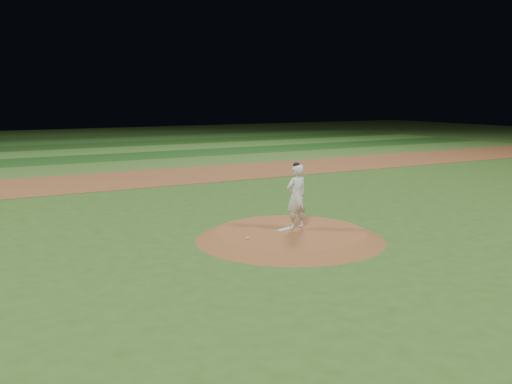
% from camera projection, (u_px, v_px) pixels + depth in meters
% --- Properties ---
extents(ground, '(120.00, 120.00, 0.00)m').
position_uv_depth(ground, '(290.00, 239.00, 16.57)').
color(ground, '#2F591C').
rests_on(ground, ground).
extents(infield_dirt_band, '(70.00, 6.00, 0.02)m').
position_uv_depth(infield_dirt_band, '(138.00, 179.00, 28.57)').
color(infield_dirt_band, brown).
rests_on(infield_dirt_band, ground).
extents(outfield_stripe_0, '(70.00, 5.00, 0.02)m').
position_uv_depth(outfield_stripe_0, '(108.00, 167.00, 33.29)').
color(outfield_stripe_0, '#3D6A26').
rests_on(outfield_stripe_0, ground).
extents(outfield_stripe_1, '(70.00, 5.00, 0.02)m').
position_uv_depth(outfield_stripe_1, '(88.00, 159.00, 37.57)').
color(outfield_stripe_1, '#1C4D18').
rests_on(outfield_stripe_1, ground).
extents(outfield_stripe_2, '(70.00, 5.00, 0.02)m').
position_uv_depth(outfield_stripe_2, '(71.00, 152.00, 41.86)').
color(outfield_stripe_2, '#40792C').
rests_on(outfield_stripe_2, ground).
extents(outfield_stripe_3, '(70.00, 5.00, 0.02)m').
position_uv_depth(outfield_stripe_3, '(58.00, 147.00, 46.14)').
color(outfield_stripe_3, '#1F4B18').
rests_on(outfield_stripe_3, ground).
extents(outfield_stripe_4, '(70.00, 5.00, 0.02)m').
position_uv_depth(outfield_stripe_4, '(47.00, 143.00, 50.43)').
color(outfield_stripe_4, '#2D6324').
rests_on(outfield_stripe_4, ground).
extents(outfield_stripe_5, '(70.00, 5.00, 0.02)m').
position_uv_depth(outfield_stripe_5, '(38.00, 139.00, 54.71)').
color(outfield_stripe_5, '#224E19').
rests_on(outfield_stripe_5, ground).
extents(pitchers_mound, '(5.50, 5.50, 0.25)m').
position_uv_depth(pitchers_mound, '(290.00, 235.00, 16.55)').
color(pitchers_mound, brown).
rests_on(pitchers_mound, ground).
extents(pitching_rubber, '(0.61, 0.36, 0.03)m').
position_uv_depth(pitching_rubber, '(285.00, 229.00, 16.69)').
color(pitching_rubber, silver).
rests_on(pitching_rubber, pitchers_mound).
extents(rosin_bag, '(0.10, 0.10, 0.06)m').
position_uv_depth(rosin_bag, '(248.00, 238.00, 15.59)').
color(rosin_bag, beige).
rests_on(rosin_bag, pitchers_mound).
extents(pitcher_on_mound, '(0.74, 0.53, 1.97)m').
position_uv_depth(pitcher_on_mound, '(296.00, 196.00, 16.67)').
color(pitcher_on_mound, white).
rests_on(pitcher_on_mound, pitchers_mound).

